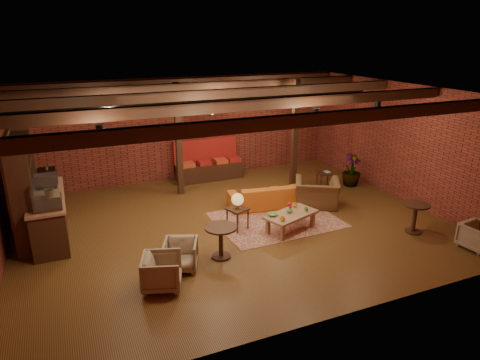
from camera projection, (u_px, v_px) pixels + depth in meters
name	position (u px, v px, depth m)	size (l,w,h in m)	color
floor	(234.00, 225.00, 10.48)	(10.00, 10.00, 0.00)	#412A10
ceiling	(233.00, 93.00, 9.44)	(10.00, 8.00, 0.02)	black
wall_back	(185.00, 129.00, 13.44)	(10.00, 0.02, 3.20)	maroon
wall_front	(333.00, 231.00, 6.48)	(10.00, 0.02, 3.20)	maroon
wall_right	(401.00, 142.00, 11.81)	(0.02, 8.00, 3.20)	maroon
ceiling_beams	(233.00, 98.00, 9.48)	(9.80, 6.40, 0.22)	#322010
ceiling_pipe	(209.00, 99.00, 10.94)	(0.12, 0.12, 9.60)	black
post_left	(179.00, 140.00, 12.00)	(0.16, 0.16, 3.20)	#322010
post_right	(295.00, 134.00, 12.73)	(0.16, 0.16, 3.20)	#322010
service_counter	(47.00, 205.00, 9.57)	(0.80, 2.50, 1.60)	#322010
plant_counter	(49.00, 184.00, 9.64)	(0.35, 0.39, 0.30)	#337F33
shelving_hutch	(25.00, 189.00, 9.38)	(0.52, 2.00, 2.40)	#322010
banquette	(209.00, 164.00, 13.63)	(2.10, 0.70, 1.00)	#A51F1B
service_sign	(212.00, 108.00, 12.63)	(0.86, 0.06, 0.30)	red
ceiling_spotlights	(233.00, 108.00, 9.55)	(6.40, 4.40, 0.28)	black
rug	(276.00, 220.00, 10.74)	(2.97, 2.27, 0.01)	maroon
sofa	(268.00, 195.00, 11.51)	(2.10, 0.82, 0.61)	#C05F1A
coffee_table	(290.00, 215.00, 10.03)	(1.43, 1.03, 0.69)	#895E40
side_table_lamp	(238.00, 202.00, 10.02)	(0.56, 0.56, 0.91)	#322010
round_table_left	(221.00, 237.00, 8.81)	(0.67, 0.67, 0.70)	#322010
armchair_a	(162.00, 270.00, 7.79)	(0.69, 0.65, 0.71)	#BCAF92
armchair_b	(181.00, 253.00, 8.43)	(0.64, 0.60, 0.66)	#BCAF92
armchair_right	(317.00, 189.00, 11.45)	(1.15, 0.74, 1.00)	brown
side_table_book	(325.00, 174.00, 12.86)	(0.51, 0.51, 0.50)	#322010
round_table_right	(415.00, 213.00, 9.93)	(0.61, 0.61, 0.72)	#322010
armchair_far	(478.00, 235.00, 9.22)	(0.62, 0.58, 0.64)	#BCAF92
plant_tall	(354.00, 138.00, 12.70)	(1.68, 1.68, 2.99)	#4C7F4C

